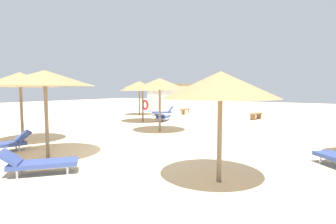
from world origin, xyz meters
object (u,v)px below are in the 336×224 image
object	(u,v)px
parasol_3	(45,78)
bench_0	(256,115)
parasol_0	(143,87)
parasol_4	(139,85)
parasol_5	(160,84)
bench_1	(185,110)
lounger_4	(163,112)
parasol_6	(220,85)
lounger_0	(163,117)
beach_cabana	(173,98)
lounger_2	(3,144)
parasol_2	(20,80)
lounger_3	(38,163)

from	to	relation	value
parasol_3	bench_0	world-z (taller)	parasol_3
parasol_0	parasol_4	size ratio (longest dim) A/B	1.08
parasol_5	bench_1	xyz separation A→B (m)	(-4.01, 8.99, -2.18)
parasol_0	lounger_4	distance (m)	4.93
parasol_5	parasol_6	xyz separation A→B (m)	(5.80, -5.24, -0.17)
lounger_0	bench_1	distance (m)	5.49
parasol_6	bench_0	distance (m)	14.25
lounger_0	beach_cabana	size ratio (longest dim) A/B	0.47
beach_cabana	parasol_0	bearing A→B (deg)	-71.61
parasol_0	bench_0	bearing A→B (deg)	44.19
parasol_4	bench_0	distance (m)	9.96
parasol_0	bench_1	size ratio (longest dim) A/B	2.05
beach_cabana	lounger_4	bearing A→B (deg)	-71.56
lounger_2	lounger_0	bearing A→B (deg)	94.37
parasol_0	parasol_5	size ratio (longest dim) A/B	1.07
parasol_2	lounger_2	bearing A→B (deg)	-44.78
parasol_2	lounger_2	distance (m)	2.99
parasol_6	lounger_3	world-z (taller)	parasol_6
lounger_3	bench_1	xyz separation A→B (m)	(-5.66, 16.49, 0.03)
lounger_4	beach_cabana	distance (m)	3.34
bench_0	beach_cabana	xyz separation A→B (m)	(-8.41, 1.43, 1.03)
parasol_5	parasol_2	bearing A→B (deg)	-118.54
parasol_6	lounger_2	world-z (taller)	parasol_6
parasol_4	lounger_2	distance (m)	14.26
parasol_5	lounger_2	world-z (taller)	parasol_5
parasol_3	lounger_2	world-z (taller)	parasol_3
parasol_5	lounger_3	xyz separation A→B (m)	(1.65, -7.49, -2.21)
parasol_2	lounger_0	xyz separation A→B (m)	(0.52, 9.34, -2.34)
lounger_4	beach_cabana	world-z (taller)	beach_cabana
parasol_0	parasol_3	world-z (taller)	parasol_3
parasol_2	lounger_3	distance (m)	5.58
lounger_0	beach_cabana	distance (m)	7.13
parasol_6	lounger_2	bearing A→B (deg)	-167.14
parasol_2	beach_cabana	size ratio (longest dim) A/B	0.70
lounger_3	parasol_2	bearing A→B (deg)	158.50
parasol_0	parasol_2	world-z (taller)	parasol_2
parasol_2	lounger_2	xyz separation A→B (m)	(1.33, -1.32, -2.33)
parasol_5	lounger_4	world-z (taller)	parasol_5
parasol_0	lounger_0	xyz separation A→B (m)	(0.95, 1.05, -2.08)
lounger_0	lounger_3	world-z (taller)	lounger_3
parasol_4	parasol_5	distance (m)	9.24
lounger_4	beach_cabana	xyz separation A→B (m)	(-1.00, 3.00, 1.06)
lounger_2	bench_0	distance (m)	16.01
lounger_3	parasol_4	bearing A→B (deg)	122.14
bench_0	beach_cabana	size ratio (longest dim) A/B	0.36
parasol_0	parasol_6	bearing A→B (deg)	-40.34
lounger_0	lounger_4	world-z (taller)	lounger_4
bench_0	lounger_4	bearing A→B (deg)	-167.98
lounger_4	parasol_3	bearing A→B (deg)	-68.84
parasol_3	beach_cabana	world-z (taller)	parasol_3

